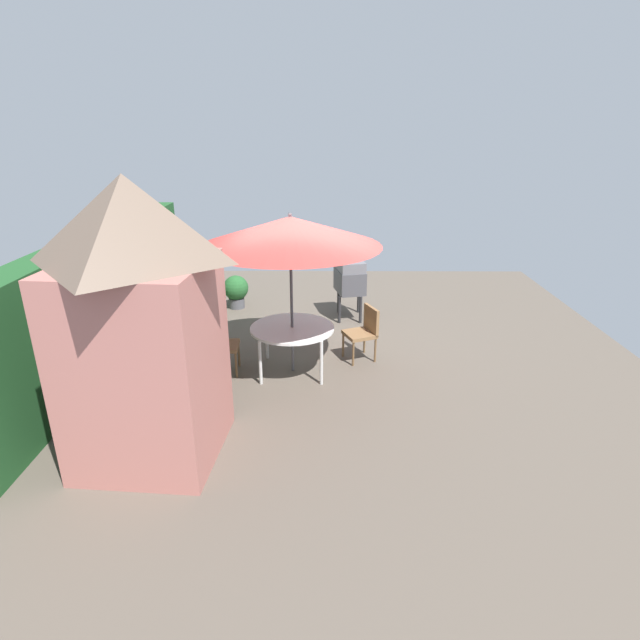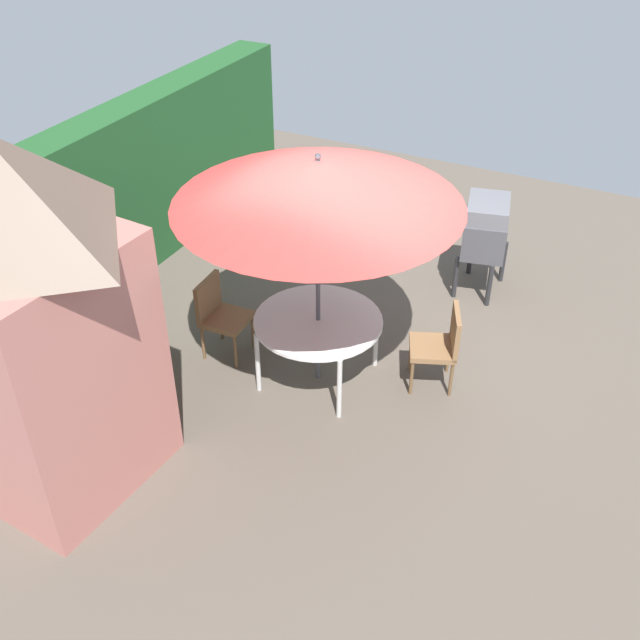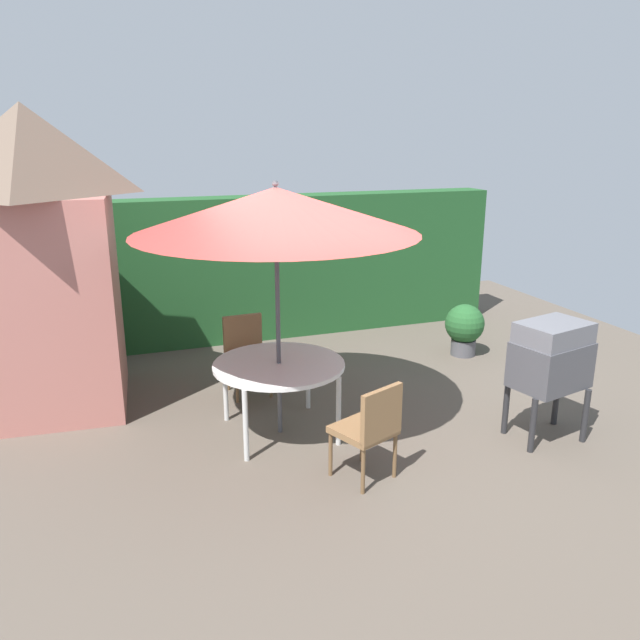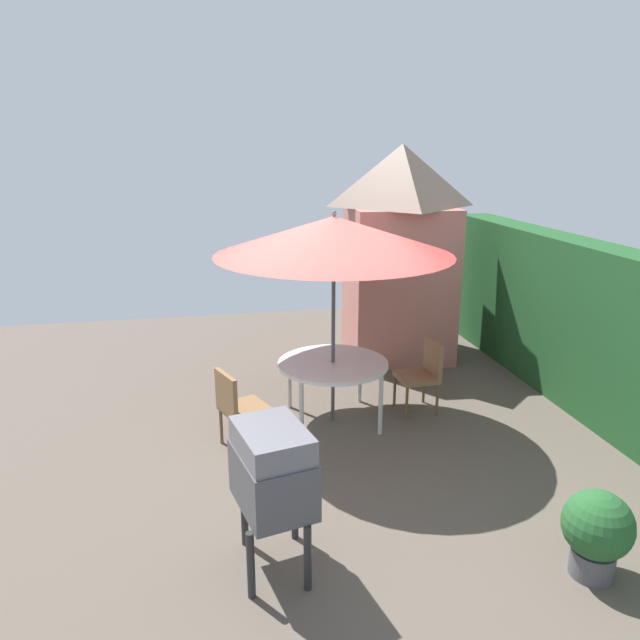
# 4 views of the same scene
# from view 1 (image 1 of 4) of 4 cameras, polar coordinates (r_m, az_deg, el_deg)

# --- Properties ---
(ground_plane) EXTENTS (11.00, 11.00, 0.00)m
(ground_plane) POSITION_cam_1_polar(r_m,az_deg,el_deg) (8.66, -0.66, -4.11)
(ground_plane) COLOR brown
(hedge_backdrop) EXTENTS (7.47, 0.52, 2.07)m
(hedge_backdrop) POSITION_cam_1_polar(r_m,az_deg,el_deg) (9.05, -23.46, 2.28)
(hedge_backdrop) COLOR #1E4C23
(hedge_backdrop) RESTS_ON ground
(garden_shed) EXTENTS (1.71, 1.72, 3.23)m
(garden_shed) POSITION_cam_1_polar(r_m,az_deg,el_deg) (5.87, -19.51, -0.32)
(garden_shed) COLOR #B26B60
(garden_shed) RESTS_ON ground
(patio_table) EXTENTS (1.31, 1.31, 0.75)m
(patio_table) POSITION_cam_1_polar(r_m,az_deg,el_deg) (7.90, -3.14, -1.17)
(patio_table) COLOR white
(patio_table) RESTS_ON ground
(patio_umbrella) EXTENTS (2.69, 2.69, 2.52)m
(patio_umbrella) POSITION_cam_1_polar(r_m,az_deg,el_deg) (7.47, -3.38, 9.92)
(patio_umbrella) COLOR #4C4C51
(patio_umbrella) RESTS_ON ground
(bbq_grill) EXTENTS (0.79, 0.64, 1.20)m
(bbq_grill) POSITION_cam_1_polar(r_m,az_deg,el_deg) (10.17, 3.37, 4.79)
(bbq_grill) COLOR #47474C
(bbq_grill) RESTS_ON ground
(chair_near_shed) EXTENTS (0.60, 0.60, 0.90)m
(chair_near_shed) POSITION_cam_1_polar(r_m,az_deg,el_deg) (8.42, 4.99, -1.07)
(chair_near_shed) COLOR olive
(chair_near_shed) RESTS_ON ground
(chair_far_side) EXTENTS (0.48, 0.49, 0.90)m
(chair_far_side) POSITION_cam_1_polar(r_m,az_deg,el_deg) (8.07, -11.39, -2.42)
(chair_far_side) COLOR olive
(chair_far_side) RESTS_ON ground
(potted_plant_by_shed) EXTENTS (0.53, 0.53, 0.71)m
(potted_plant_by_shed) POSITION_cam_1_polar(r_m,az_deg,el_deg) (11.00, -9.42, 3.35)
(potted_plant_by_shed) COLOR #4C4C51
(potted_plant_by_shed) RESTS_ON ground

